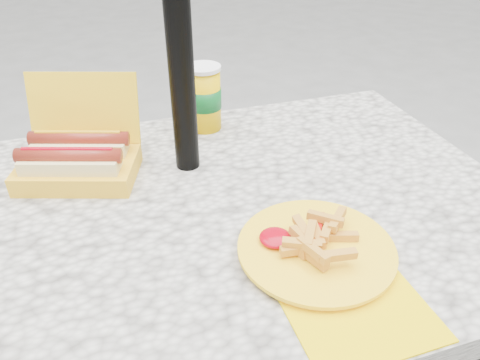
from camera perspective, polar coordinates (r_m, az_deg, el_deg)
name	(u,v)px	position (r m, az deg, el deg)	size (l,w,h in m)	color
picnic_table	(209,251)	(0.95, -3.79, -8.62)	(1.20, 0.80, 0.75)	beige
hotdog_box	(78,158)	(1.00, -19.15, 2.54)	(0.28, 0.25, 0.19)	yellow
fries_plate	(318,252)	(0.77, 9.46, -8.60)	(0.26, 0.35, 0.05)	#F5CE00
soda_cup	(204,98)	(1.13, -4.39, 9.97)	(0.08, 0.08, 0.16)	#FDC400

